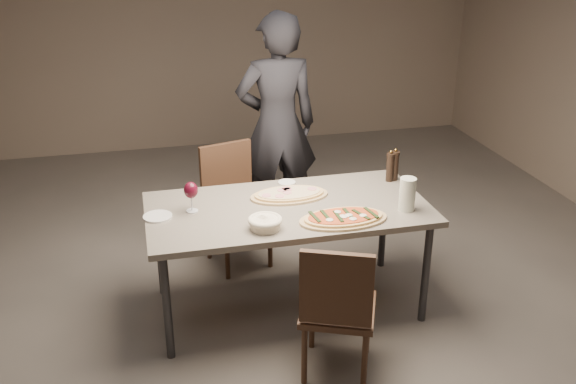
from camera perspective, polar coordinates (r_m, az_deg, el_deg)
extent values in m
plane|color=#5A544E|center=(4.47, 0.00, -10.05)|extent=(7.00, 7.00, 0.00)
plane|color=gray|center=(7.25, -6.77, 14.85)|extent=(6.00, 0.00, 6.00)
cube|color=slate|center=(4.11, 0.00, -1.53)|extent=(1.80, 0.90, 0.04)
cylinder|color=#333335|center=(3.88, -10.71, -10.01)|extent=(0.05, 0.05, 0.71)
cylinder|color=#333335|center=(4.23, 12.15, -7.06)|extent=(0.05, 0.05, 0.71)
cylinder|color=#333335|center=(4.52, -11.33, -4.93)|extent=(0.05, 0.05, 0.71)
cylinder|color=#333335|center=(4.83, 8.46, -2.78)|extent=(0.05, 0.05, 0.71)
ellipsoid|color=white|center=(3.92, 6.71, -2.04)|extent=(0.05, 0.05, 0.01)
ellipsoid|color=white|center=(3.85, 3.72, -2.44)|extent=(0.05, 0.05, 0.01)
ellipsoid|color=white|center=(3.92, 5.44, -2.01)|extent=(0.05, 0.05, 0.01)
ellipsoid|color=white|center=(3.87, 5.81, -2.34)|extent=(0.05, 0.05, 0.01)
ellipsoid|color=white|center=(3.95, 4.42, -1.74)|extent=(0.05, 0.05, 0.01)
ellipsoid|color=white|center=(3.89, 4.99, -2.15)|extent=(0.05, 0.05, 0.01)
ellipsoid|color=white|center=(3.90, 4.92, -2.12)|extent=(0.05, 0.05, 0.01)
cube|color=#203315|center=(3.88, 2.38, -2.20)|extent=(0.04, 0.16, 0.01)
cube|color=#203315|center=(3.90, 3.39, -2.10)|extent=(0.03, 0.16, 0.01)
cube|color=#203315|center=(3.90, 4.50, -2.16)|extent=(0.02, 0.16, 0.01)
cube|color=#203315|center=(3.93, 5.40, -1.93)|extent=(0.03, 0.16, 0.01)
cube|color=#203315|center=(3.93, 6.50, -1.99)|extent=(0.07, 0.16, 0.01)
cube|color=#203315|center=(3.97, 7.41, -1.82)|extent=(0.05, 0.16, 0.01)
cylinder|color=pink|center=(4.25, -0.55, 0.17)|extent=(0.06, 0.06, 0.00)
cylinder|color=pink|center=(4.17, -0.75, -0.36)|extent=(0.06, 0.06, 0.00)
cylinder|color=pink|center=(4.28, 2.15, 0.30)|extent=(0.06, 0.06, 0.00)
cylinder|color=pink|center=(4.18, -1.93, -0.30)|extent=(0.06, 0.06, 0.00)
cylinder|color=pink|center=(4.28, -0.18, 0.34)|extent=(0.06, 0.06, 0.00)
cylinder|color=pink|center=(4.22, -0.08, -0.04)|extent=(0.06, 0.06, 0.00)
cylinder|color=pink|center=(4.27, -0.03, 0.24)|extent=(0.06, 0.06, 0.00)
cylinder|color=beige|center=(3.80, -2.04, -2.83)|extent=(0.18, 0.18, 0.07)
torus|color=beige|center=(3.79, -2.05, -2.50)|extent=(0.21, 0.21, 0.03)
cube|color=#A27342|center=(3.80, -1.69, -2.60)|extent=(0.06, 0.05, 0.04)
cube|color=#A27342|center=(3.81, -2.29, -2.52)|extent=(0.07, 0.07, 0.04)
cube|color=#A27342|center=(3.78, -2.16, -2.79)|extent=(0.06, 0.07, 0.04)
cylinder|color=white|center=(4.45, -0.10, 0.83)|extent=(0.12, 0.12, 0.01)
cylinder|color=#B0A640|center=(4.44, -0.10, 0.87)|extent=(0.08, 0.08, 0.00)
cylinder|color=black|center=(4.52, 9.05, 2.06)|extent=(0.05, 0.05, 0.18)
cylinder|color=black|center=(4.48, 9.13, 3.28)|extent=(0.06, 0.06, 0.02)
sphere|color=gold|center=(4.47, 9.15, 3.54)|extent=(0.02, 0.02, 0.02)
cylinder|color=black|center=(4.54, 9.46, 2.18)|extent=(0.05, 0.05, 0.19)
cylinder|color=black|center=(4.50, 9.54, 3.43)|extent=(0.06, 0.06, 0.02)
sphere|color=gold|center=(4.50, 9.56, 3.70)|extent=(0.02, 0.02, 0.02)
cylinder|color=silver|center=(4.08, 10.56, -0.20)|extent=(0.10, 0.10, 0.21)
cylinder|color=silver|center=(4.08, -8.51, -1.67)|extent=(0.08, 0.08, 0.01)
cylinder|color=silver|center=(4.06, -8.55, -1.02)|extent=(0.01, 0.01, 0.09)
ellipsoid|color=#450919|center=(4.02, -8.63, 0.16)|extent=(0.09, 0.09, 0.11)
cylinder|color=white|center=(4.03, -11.51, -2.15)|extent=(0.18, 0.18, 0.01)
cube|color=#40281A|center=(3.72, 4.48, -10.37)|extent=(0.54, 0.54, 0.04)
cylinder|color=#40281A|center=(3.72, 1.46, -14.29)|extent=(0.03, 0.03, 0.38)
cylinder|color=#40281A|center=(3.70, 6.81, -14.72)|extent=(0.03, 0.03, 0.38)
cylinder|color=#40281A|center=(3.99, 2.15, -11.36)|extent=(0.03, 0.03, 0.38)
cylinder|color=#40281A|center=(3.97, 7.08, -11.74)|extent=(0.03, 0.03, 0.38)
cube|color=#40281A|center=(3.42, 4.32, -8.58)|extent=(0.38, 0.19, 0.43)
cube|color=#40281A|center=(4.80, -4.47, -1.85)|extent=(0.53, 0.53, 0.04)
cylinder|color=#40281A|center=(5.11, -3.44, -2.94)|extent=(0.04, 0.04, 0.40)
cylinder|color=#40281A|center=(4.98, -7.08, -3.80)|extent=(0.04, 0.04, 0.40)
cylinder|color=#40281A|center=(4.83, -1.60, -4.56)|extent=(0.04, 0.04, 0.40)
cylinder|color=#40281A|center=(4.70, -5.43, -5.53)|extent=(0.04, 0.04, 0.40)
cube|color=#40281A|center=(4.86, -5.54, 1.82)|extent=(0.41, 0.15, 0.45)
imported|color=black|center=(5.18, -0.98, 5.92)|extent=(0.67, 0.44, 1.82)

